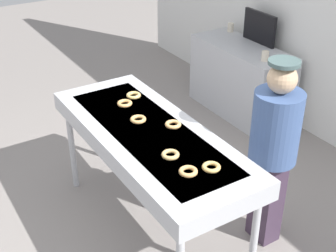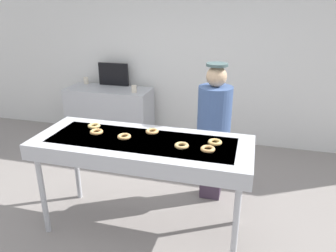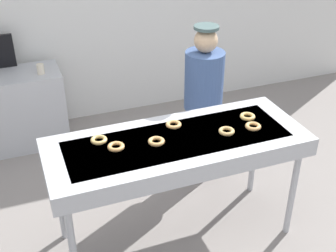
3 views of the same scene
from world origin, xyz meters
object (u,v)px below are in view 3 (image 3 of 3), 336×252
(glazed_donut_0, at_px, (248,116))
(glazed_donut_1, at_px, (227,131))
(prep_counter, at_px, (2,113))
(glazed_donut_4, at_px, (253,126))
(worker_baker, at_px, (203,94))
(glazed_donut_3, at_px, (156,141))
(paper_cup_0, at_px, (41,69))
(glazed_donut_6, at_px, (174,125))
(glazed_donut_2, at_px, (116,147))
(fryer_conveyor, at_px, (177,148))
(glazed_donut_5, at_px, (99,140))

(glazed_donut_0, relative_size, glazed_donut_1, 1.00)
(prep_counter, bearing_deg, glazed_donut_4, -47.45)
(glazed_donut_1, height_order, worker_baker, worker_baker)
(glazed_donut_3, height_order, paper_cup_0, glazed_donut_3)
(glazed_donut_0, distance_m, prep_counter, 2.88)
(worker_baker, distance_m, prep_counter, 2.37)
(glazed_donut_6, bearing_deg, glazed_donut_2, -163.63)
(glazed_donut_3, relative_size, glazed_donut_4, 1.00)
(paper_cup_0, bearing_deg, prep_counter, 168.23)
(glazed_donut_3, bearing_deg, glazed_donut_6, 41.14)
(prep_counter, bearing_deg, glazed_donut_0, -44.59)
(glazed_donut_2, xyz_separation_m, worker_baker, (1.08, 0.74, -0.08))
(fryer_conveyor, xyz_separation_m, glazed_donut_4, (0.64, -0.07, 0.10))
(glazed_donut_2, xyz_separation_m, glazed_donut_3, (0.31, -0.04, 0.00))
(glazed_donut_2, height_order, worker_baker, worker_baker)
(fryer_conveyor, distance_m, prep_counter, 2.51)
(glazed_donut_2, bearing_deg, glazed_donut_4, -5.26)
(glazed_donut_3, relative_size, glazed_donut_5, 1.00)
(glazed_donut_6, bearing_deg, glazed_donut_0, -8.67)
(glazed_donut_0, height_order, glazed_donut_4, same)
(glazed_donut_4, bearing_deg, glazed_donut_2, 174.74)
(glazed_donut_1, bearing_deg, paper_cup_0, 121.27)
(glazed_donut_1, xyz_separation_m, glazed_donut_5, (-0.99, 0.24, 0.00))
(glazed_donut_1, height_order, glazed_donut_6, same)
(fryer_conveyor, height_order, glazed_donut_5, glazed_donut_5)
(glazed_donut_2, bearing_deg, worker_baker, 34.39)
(glazed_donut_6, bearing_deg, paper_cup_0, 116.15)
(worker_baker, relative_size, prep_counter, 1.16)
(glazed_donut_1, xyz_separation_m, prep_counter, (-1.73, 2.13, -0.58))
(fryer_conveyor, bearing_deg, glazed_donut_2, 175.47)
(glazed_donut_4, xyz_separation_m, glazed_donut_5, (-1.23, 0.25, 0.00))
(glazed_donut_2, relative_size, worker_baker, 0.08)
(glazed_donut_1, bearing_deg, glazed_donut_4, -2.02)
(glazed_donut_6, xyz_separation_m, paper_cup_0, (-0.87, 1.78, -0.08))
(glazed_donut_5, bearing_deg, worker_baker, 26.88)
(glazed_donut_2, relative_size, glazed_donut_5, 1.00)
(worker_baker, bearing_deg, paper_cup_0, -45.70)
(glazed_donut_4, bearing_deg, worker_baker, 93.69)
(glazed_donut_2, height_order, glazed_donut_5, same)
(glazed_donut_5, relative_size, paper_cup_0, 1.17)
(glazed_donut_1, distance_m, glazed_donut_5, 1.02)
(glazed_donut_1, relative_size, glazed_donut_5, 1.00)
(glazed_donut_3, height_order, prep_counter, glazed_donut_3)
(glazed_donut_1, xyz_separation_m, glazed_donut_3, (-0.58, 0.06, 0.00))
(glazed_donut_1, distance_m, paper_cup_0, 2.38)
(glazed_donut_0, bearing_deg, glazed_donut_6, 171.33)
(glazed_donut_4, relative_size, glazed_donut_6, 1.00)
(glazed_donut_3, height_order, glazed_donut_6, same)
(glazed_donut_1, bearing_deg, glazed_donut_6, 144.97)
(glazed_donut_1, distance_m, glazed_donut_3, 0.58)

